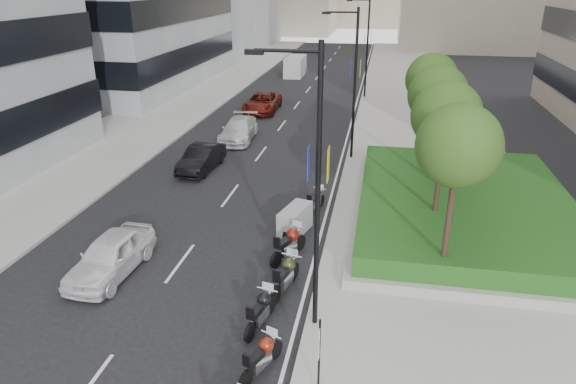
% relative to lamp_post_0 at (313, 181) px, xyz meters
% --- Properties ---
extents(ground, '(160.00, 160.00, 0.00)m').
position_rel_lamp_post_0_xyz_m(ground, '(-4.14, -1.00, -5.07)').
color(ground, black).
rests_on(ground, ground).
extents(sidewalk_right, '(10.00, 100.00, 0.15)m').
position_rel_lamp_post_0_xyz_m(sidewalk_right, '(4.86, 29.00, -4.99)').
color(sidewalk_right, '#9E9B93').
rests_on(sidewalk_right, ground).
extents(sidewalk_left, '(8.00, 100.00, 0.15)m').
position_rel_lamp_post_0_xyz_m(sidewalk_left, '(-16.14, 29.00, -4.99)').
color(sidewalk_left, '#9E9B93').
rests_on(sidewalk_left, ground).
extents(lane_edge, '(0.12, 100.00, 0.01)m').
position_rel_lamp_post_0_xyz_m(lane_edge, '(-0.44, 29.00, -5.06)').
color(lane_edge, silver).
rests_on(lane_edge, ground).
extents(lane_centre, '(0.12, 100.00, 0.01)m').
position_rel_lamp_post_0_xyz_m(lane_centre, '(-5.64, 29.00, -5.06)').
color(lane_centre, silver).
rests_on(lane_centre, ground).
extents(planter, '(10.00, 14.00, 0.40)m').
position_rel_lamp_post_0_xyz_m(planter, '(5.86, 9.00, -4.72)').
color(planter, '#A09B95').
rests_on(planter, sidewalk_right).
extents(hedge, '(9.40, 13.40, 0.80)m').
position_rel_lamp_post_0_xyz_m(hedge, '(5.86, 9.00, -4.12)').
color(hedge, '#175118').
rests_on(hedge, planter).
extents(tree_0, '(2.80, 2.80, 6.30)m').
position_rel_lamp_post_0_xyz_m(tree_0, '(4.36, 3.00, 0.36)').
color(tree_0, '#332319').
rests_on(tree_0, planter).
extents(tree_1, '(2.80, 2.80, 6.30)m').
position_rel_lamp_post_0_xyz_m(tree_1, '(4.36, 7.00, 0.36)').
color(tree_1, '#332319').
rests_on(tree_1, planter).
extents(tree_2, '(2.80, 2.80, 6.30)m').
position_rel_lamp_post_0_xyz_m(tree_2, '(4.36, 11.00, 0.36)').
color(tree_2, '#332319').
rests_on(tree_2, planter).
extents(tree_3, '(2.80, 2.80, 6.30)m').
position_rel_lamp_post_0_xyz_m(tree_3, '(4.36, 15.00, 0.36)').
color(tree_3, '#332319').
rests_on(tree_3, planter).
extents(lamp_post_0, '(2.34, 0.45, 9.00)m').
position_rel_lamp_post_0_xyz_m(lamp_post_0, '(0.00, 0.00, 0.00)').
color(lamp_post_0, black).
rests_on(lamp_post_0, ground).
extents(lamp_post_1, '(2.34, 0.45, 9.00)m').
position_rel_lamp_post_0_xyz_m(lamp_post_1, '(0.00, 17.00, 0.00)').
color(lamp_post_1, black).
rests_on(lamp_post_1, ground).
extents(lamp_post_2, '(2.34, 0.45, 9.00)m').
position_rel_lamp_post_0_xyz_m(lamp_post_2, '(0.00, 35.00, 0.00)').
color(lamp_post_2, black).
rests_on(lamp_post_2, ground).
extents(parking_sign, '(0.06, 0.32, 2.50)m').
position_rel_lamp_post_0_xyz_m(parking_sign, '(0.66, -3.00, -3.61)').
color(parking_sign, black).
rests_on(parking_sign, ground).
extents(motorcycle_1, '(0.95, 1.93, 1.02)m').
position_rel_lamp_post_0_xyz_m(motorcycle_1, '(-1.04, -2.36, -4.52)').
color(motorcycle_1, black).
rests_on(motorcycle_1, ground).
extents(motorcycle_2, '(0.77, 2.17, 1.09)m').
position_rel_lamp_post_0_xyz_m(motorcycle_2, '(-1.56, -0.29, -4.48)').
color(motorcycle_2, black).
rests_on(motorcycle_2, ground).
extents(motorcycle_3, '(0.83, 2.31, 1.17)m').
position_rel_lamp_post_0_xyz_m(motorcycle_3, '(-1.15, 1.90, -4.44)').
color(motorcycle_3, black).
rests_on(motorcycle_3, ground).
extents(motorcycle_4, '(1.16, 2.25, 1.20)m').
position_rel_lamp_post_0_xyz_m(motorcycle_4, '(-1.46, 4.17, -4.43)').
color(motorcycle_4, black).
rests_on(motorcycle_4, ground).
extents(motorcycle_5, '(1.34, 2.20, 1.25)m').
position_rel_lamp_post_0_xyz_m(motorcycle_5, '(-1.58, 6.34, -4.44)').
color(motorcycle_5, black).
rests_on(motorcycle_5, ground).
extents(motorcycle_6, '(0.84, 2.01, 1.03)m').
position_rel_lamp_post_0_xyz_m(motorcycle_6, '(-1.01, 8.88, -4.52)').
color(motorcycle_6, black).
rests_on(motorcycle_6, ground).
extents(car_a, '(2.07, 4.62, 1.54)m').
position_rel_lamp_post_0_xyz_m(car_a, '(-7.90, 1.81, -4.30)').
color(car_a, white).
rests_on(car_a, ground).
extents(car_b, '(1.78, 4.47, 1.44)m').
position_rel_lamp_post_0_xyz_m(car_b, '(-8.37, 13.42, -4.34)').
color(car_b, black).
rests_on(car_b, ground).
extents(car_c, '(2.39, 5.28, 1.50)m').
position_rel_lamp_post_0_xyz_m(car_c, '(-7.86, 19.70, -4.32)').
color(car_c, silver).
rests_on(car_c, ground).
extents(car_d, '(2.66, 5.61, 1.55)m').
position_rel_lamp_post_0_xyz_m(car_d, '(-8.12, 28.07, -4.29)').
color(car_d, '#58110A').
rests_on(car_d, ground).
extents(delivery_van, '(2.02, 5.13, 2.14)m').
position_rel_lamp_post_0_xyz_m(delivery_van, '(-8.32, 45.56, -4.07)').
color(delivery_van, silver).
rests_on(delivery_van, ground).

